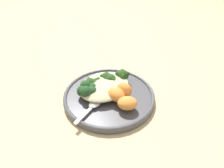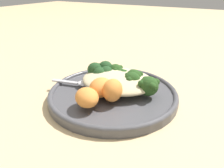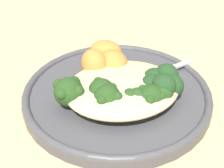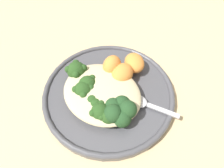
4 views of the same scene
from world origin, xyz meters
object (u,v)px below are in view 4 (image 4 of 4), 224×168
Objects in this scene: broccoli_stalk_6 at (109,107)px; spoon at (141,102)px; plate at (109,92)px; quinoa_mound at (100,91)px; broccoli_stalk_5 at (102,108)px; sweet_potato_chunk_0 at (112,66)px; broccoli_stalk_3 at (99,93)px; broccoli_stalk_4 at (100,99)px; broccoli_stalk_0 at (80,72)px; sweet_potato_chunk_1 at (134,63)px; broccoli_stalk_2 at (88,89)px; sweet_potato_chunk_2 at (122,74)px; kale_tuft at (119,110)px; broccoli_stalk_1 at (90,84)px.

spoon is (-0.04, -0.05, -0.01)m from broccoli_stalk_6.
quinoa_mound is at bearing 77.77° from plate.
broccoli_stalk_5 is 0.11m from sweet_potato_chunk_0.
sweet_potato_chunk_0 reaches higher than broccoli_stalk_3.
broccoli_stalk_4 is at bearing -154.40° from broccoli_stalk_5.
plate is 2.47× the size of broccoli_stalk_3.
broccoli_stalk_3 is 1.06× the size of spoon.
spoon is at bearing 163.60° from sweet_potato_chunk_0.
sweet_potato_chunk_1 is (-0.08, -0.10, -0.00)m from broccoli_stalk_0.
broccoli_stalk_4 is (-0.01, 0.01, 0.00)m from broccoli_stalk_3.
broccoli_stalk_0 reaches higher than spoon.
sweet_potato_chunk_1 is at bearing 171.99° from broccoli_stalk_3.
quinoa_mound is (0.00, 0.02, 0.03)m from plate.
broccoli_stalk_2 is 0.08m from sweet_potato_chunk_2.
broccoli_stalk_2 reaches higher than broccoli_stalk_3.
sweet_potato_chunk_0 is at bearing 150.37° from spoon.
broccoli_stalk_5 reaches higher than broccoli_stalk_6.
broccoli_stalk_5 and sweet_potato_chunk_1 have the same top height.
sweet_potato_chunk_0 reaches higher than broccoli_stalk_0.
sweet_potato_chunk_1 reaches higher than plate.
sweet_potato_chunk_1 is at bearing -151.30° from broccoli_stalk_0.
broccoli_stalk_6 is 1.80× the size of sweet_potato_chunk_2.
kale_tuft is (-0.05, 0.00, 0.01)m from broccoli_stalk_4.
sweet_potato_chunk_2 is (-0.01, -0.06, 0.01)m from quinoa_mound.
quinoa_mound is at bearing -156.07° from broccoli_stalk_4.
broccoli_stalk_4 is 1.79× the size of sweet_potato_chunk_1.
broccoli_stalk_1 reaches higher than broccoli_stalk_6.
quinoa_mound is 0.04m from broccoli_stalk_6.
broccoli_stalk_1 is 0.07m from sweet_potato_chunk_0.
kale_tuft is at bearing 78.87° from broccoli_stalk_3.
broccoli_stalk_6 is (-0.01, -0.01, -0.00)m from broccoli_stalk_5.
broccoli_stalk_3 and broccoli_stalk_4 have the same top height.
sweet_potato_chunk_1 reaches higher than broccoli_stalk_3.
quinoa_mound reaches higher than spoon.
sweet_potato_chunk_0 is at bearing -152.41° from broccoli_stalk_0.
sweet_potato_chunk_1 is (-0.01, -0.11, 0.00)m from quinoa_mound.
broccoli_stalk_0 is 0.10m from broccoli_stalk_5.
spoon is at bearing 115.59° from broccoli_stalk_3.
broccoli_stalk_0 is 1.09× the size of broccoli_stalk_5.
quinoa_mound is 2.00× the size of broccoli_stalk_1.
broccoli_stalk_3 is 0.07m from sweet_potato_chunk_0.
sweet_potato_chunk_2 is at bearing 162.74° from broccoli_stalk_6.
kale_tuft reaches higher than broccoli_stalk_2.
spoon is at bearing 159.24° from sweet_potato_chunk_2.
sweet_potato_chunk_1 is 0.87× the size of kale_tuft.
broccoli_stalk_2 is at bearing 65.56° from sweet_potato_chunk_2.
broccoli_stalk_1 is 1.50× the size of sweet_potato_chunk_2.
broccoli_stalk_3 is 0.04m from broccoli_stalk_5.
broccoli_stalk_2 is 1.72× the size of sweet_potato_chunk_0.
broccoli_stalk_2 is 0.08m from sweet_potato_chunk_0.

